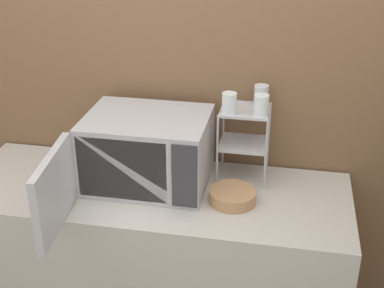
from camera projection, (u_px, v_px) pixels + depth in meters
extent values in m
cube|color=brown|center=(169.00, 83.00, 2.56)|extent=(8.00, 0.06, 2.60)
cube|color=#B7B2A8|center=(155.00, 270.00, 2.61)|extent=(1.77, 0.64, 0.92)
cube|color=#ADADB2|center=(148.00, 150.00, 2.40)|extent=(0.54, 0.41, 0.33)
cube|color=#B7B2A8|center=(121.00, 170.00, 2.23)|extent=(0.39, 0.01, 0.28)
cube|color=#333338|center=(184.00, 177.00, 2.18)|extent=(0.11, 0.01, 0.29)
cube|color=#ADADB2|center=(54.00, 191.00, 2.07)|extent=(0.08, 0.42, 0.31)
cylinder|color=#B2B2B7|center=(217.00, 151.00, 2.37)|extent=(0.01, 0.01, 0.34)
cylinder|color=#B2B2B7|center=(266.00, 155.00, 2.33)|extent=(0.01, 0.01, 0.34)
cylinder|color=#B2B2B7|center=(223.00, 133.00, 2.54)|extent=(0.01, 0.01, 0.34)
cylinder|color=#B2B2B7|center=(268.00, 137.00, 2.50)|extent=(0.01, 0.01, 0.34)
cube|color=#B2B2B7|center=(244.00, 144.00, 2.44)|extent=(0.22, 0.20, 0.01)
cube|color=#B2B2B7|center=(245.00, 110.00, 2.36)|extent=(0.22, 0.20, 0.01)
cylinder|color=silver|center=(229.00, 103.00, 2.30)|extent=(0.06, 0.06, 0.09)
cylinder|color=silver|center=(261.00, 95.00, 2.39)|extent=(0.06, 0.06, 0.09)
cylinder|color=silver|center=(261.00, 105.00, 2.28)|extent=(0.06, 0.06, 0.09)
cylinder|color=#AD7F56|center=(232.00, 201.00, 2.31)|extent=(0.11, 0.11, 0.01)
cylinder|color=#AD7F56|center=(233.00, 196.00, 2.30)|extent=(0.20, 0.20, 0.06)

